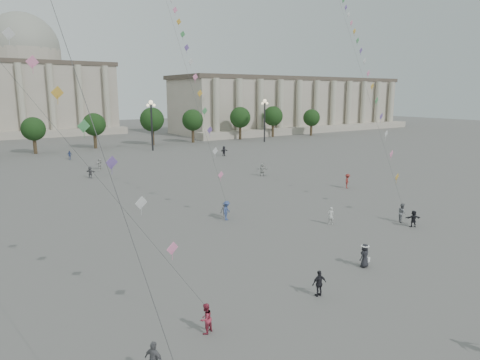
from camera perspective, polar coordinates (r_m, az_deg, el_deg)
ground at (r=28.51m, az=16.89°, el=-14.05°), size 360.00×360.00×0.00m
hall_east at (r=145.46m, az=7.08°, el=9.97°), size 84.00×26.22×17.20m
hall_central at (r=146.52m, az=-26.56°, el=11.16°), size 48.30×34.30×35.50m
tree_row at (r=96.28m, az=-21.87°, el=6.70°), size 137.12×5.12×8.00m
lamp_post_mid_east at (r=92.98m, az=-11.73°, el=8.35°), size 2.00×0.90×10.65m
lamp_post_far_east at (r=108.03m, az=3.31°, el=8.97°), size 2.00×0.90×10.65m
person_crowd_0 at (r=85.19m, az=-21.78°, el=3.09°), size 0.98×0.44×1.65m
person_crowd_3 at (r=42.40m, az=22.12°, el=-4.80°), size 1.48×1.10×1.55m
person_crowd_4 at (r=72.48m, az=-18.25°, el=2.08°), size 1.66×1.54×1.86m
person_crowd_6 at (r=42.25m, az=-2.05°, el=-3.99°), size 1.02×0.60×1.56m
person_crowd_7 at (r=63.47m, az=2.97°, el=1.40°), size 1.84×1.28×1.91m
person_crowd_8 at (r=56.85m, az=14.14°, el=-0.14°), size 1.39×1.28×1.88m
person_crowd_9 at (r=83.70m, az=-2.15°, el=3.87°), size 1.89×0.97×1.95m
person_crowd_12 at (r=65.48m, az=-19.34°, el=0.99°), size 1.34×1.58×1.71m
person_crowd_13 at (r=40.88m, az=12.00°, el=-4.69°), size 0.74×0.67×1.69m
tourist_3 at (r=20.17m, az=-11.37°, el=-22.49°), size 0.81×1.08×1.71m
tourist_4 at (r=26.90m, az=10.52°, el=-13.40°), size 1.01×0.56×1.64m
kite_flyer_0 at (r=22.93m, az=-4.59°, el=-17.94°), size 0.95×0.85×1.60m
kite_flyer_1 at (r=41.38m, az=-1.78°, el=-4.09°), size 1.40×1.29×1.89m
kite_flyer_2 at (r=43.52m, az=20.81°, el=-4.11°), size 1.09×1.12×1.82m
hat_person at (r=31.74m, az=16.30°, el=-9.59°), size 0.88×0.63×1.70m
kite_train_east at (r=68.37m, az=14.44°, el=19.58°), size 29.17×40.21×63.14m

